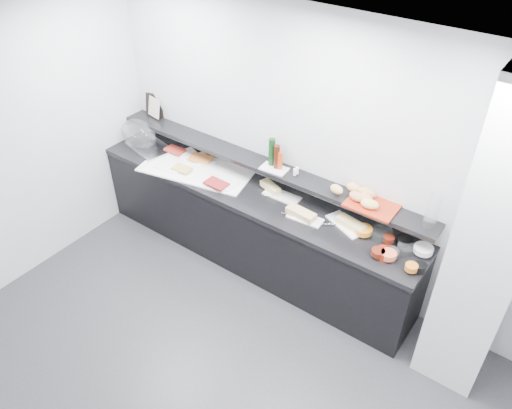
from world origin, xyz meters
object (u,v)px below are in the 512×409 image
Objects in this scene: cloche_base at (149,148)px; condiment_tray at (274,169)px; sandwich_plate_mid at (305,218)px; carafe at (432,211)px; framed_print at (155,105)px; bread_tray at (372,205)px.

condiment_tray reaches higher than cloche_base.
sandwich_plate_mid is at bearing -27.10° from condiment_tray.
cloche_base is at bearing -176.08° from carafe.
framed_print is at bearing 170.87° from condiment_tray.
framed_print reaches higher than bread_tray.
condiment_tray is 0.60× the size of bread_tray.
sandwich_plate_mid is 2.28m from framed_print.
cloche_base is 1.94× the size of condiment_tray.
bread_tray is at bearing 17.19° from sandwich_plate_mid.
cloche_base is at bearing -176.66° from bread_tray.
carafe is (3.09, 0.21, 0.38)m from cloche_base.
condiment_tray is 0.88× the size of carafe.
carafe is (1.02, 0.25, 0.39)m from sandwich_plate_mid.
bread_tray is at bearing -175.39° from carafe.
carafe is (0.49, 0.04, 0.14)m from bread_tray.
cloche_base is 1.17× the size of bread_tray.
framed_print is (-0.16, 0.30, 0.36)m from cloche_base.
framed_print is at bearing 130.60° from cloche_base.
condiment_tray is at bearing 18.54° from cloche_base.
sandwich_plate_mid is 0.59m from condiment_tray.
cloche_base is 1.97× the size of framed_print.
framed_print is at bearing 176.92° from bread_tray.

